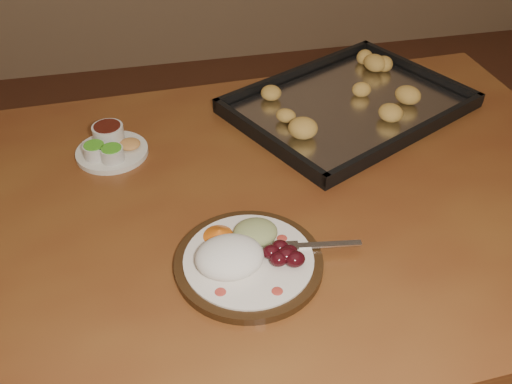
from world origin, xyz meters
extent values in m
plane|color=#562F1D|center=(0.00, 0.00, 0.00)|extent=(4.00, 4.00, 0.00)
cube|color=brown|center=(-0.23, -0.11, 0.73)|extent=(1.53, 0.96, 0.04)
cylinder|color=#493216|center=(0.43, 0.29, 0.35)|extent=(0.07, 0.07, 0.71)
cylinder|color=black|center=(-0.23, -0.28, 0.76)|extent=(0.24, 0.24, 0.01)
cylinder|color=white|center=(-0.23, -0.28, 0.77)|extent=(0.21, 0.21, 0.01)
ellipsoid|color=#B7362B|center=(-0.29, -0.34, 0.77)|extent=(0.02, 0.02, 0.00)
ellipsoid|color=#B7362B|center=(-0.20, -0.36, 0.77)|extent=(0.02, 0.02, 0.00)
ellipsoid|color=#B7362B|center=(-0.17, -0.25, 0.77)|extent=(0.02, 0.02, 0.00)
ellipsoid|color=#B7362B|center=(-0.31, -0.26, 0.77)|extent=(0.02, 0.02, 0.00)
ellipsoid|color=white|center=(-0.26, -0.28, 0.78)|extent=(0.11, 0.10, 0.05)
ellipsoid|color=#490A13|center=(-0.19, -0.30, 0.78)|extent=(0.03, 0.03, 0.02)
ellipsoid|color=#490A13|center=(-0.17, -0.29, 0.78)|extent=(0.03, 0.03, 0.02)
ellipsoid|color=#490A13|center=(-0.18, -0.28, 0.78)|extent=(0.03, 0.03, 0.02)
ellipsoid|color=#490A13|center=(-0.16, -0.31, 0.78)|extent=(0.03, 0.03, 0.02)
ellipsoid|color=#490A13|center=(-0.20, -0.29, 0.78)|extent=(0.03, 0.03, 0.02)
ellipsoid|color=#490A13|center=(-0.17, -0.30, 0.78)|extent=(0.03, 0.03, 0.02)
ellipsoid|color=tan|center=(-0.21, -0.23, 0.78)|extent=(0.08, 0.07, 0.03)
cone|color=#D95F13|center=(-0.27, -0.22, 0.78)|extent=(0.07, 0.07, 0.02)
cube|color=silver|center=(-0.10, -0.28, 0.77)|extent=(0.12, 0.03, 0.00)
cube|color=silver|center=(-0.16, -0.27, 0.77)|extent=(0.03, 0.02, 0.00)
cylinder|color=silver|center=(-0.18, -0.27, 0.77)|extent=(0.03, 0.01, 0.00)
cylinder|color=silver|center=(-0.18, -0.27, 0.77)|extent=(0.03, 0.01, 0.00)
cylinder|color=silver|center=(-0.18, -0.26, 0.77)|extent=(0.03, 0.01, 0.00)
cylinder|color=silver|center=(-0.18, -0.26, 0.77)|extent=(0.03, 0.01, 0.00)
cylinder|color=silver|center=(-0.44, 0.09, 0.76)|extent=(0.15, 0.15, 0.01)
cylinder|color=beige|center=(-0.47, 0.07, 0.77)|extent=(0.05, 0.05, 0.03)
cylinder|color=green|center=(-0.47, 0.07, 0.79)|extent=(0.04, 0.04, 0.00)
cylinder|color=beige|center=(-0.44, 0.05, 0.77)|extent=(0.05, 0.05, 0.03)
cylinder|color=green|center=(-0.44, 0.05, 0.79)|extent=(0.04, 0.04, 0.00)
cylinder|color=silver|center=(-0.44, 0.12, 0.78)|extent=(0.06, 0.06, 0.04)
cylinder|color=#3D110B|center=(-0.44, 0.12, 0.80)|extent=(0.05, 0.05, 0.00)
ellipsoid|color=#DD934E|center=(-0.40, 0.09, 0.77)|extent=(0.04, 0.04, 0.02)
cube|color=black|center=(0.09, 0.15, 0.75)|extent=(0.61, 0.55, 0.01)
cube|color=black|center=(0.01, 0.31, 0.77)|extent=(0.45, 0.23, 0.02)
cube|color=black|center=(0.17, -0.01, 0.77)|extent=(0.45, 0.23, 0.02)
cube|color=black|center=(0.31, 0.26, 0.77)|extent=(0.17, 0.34, 0.02)
cube|color=black|center=(-0.13, 0.05, 0.77)|extent=(0.17, 0.34, 0.02)
cube|color=silver|center=(0.09, 0.15, 0.76)|extent=(0.57, 0.50, 0.00)
ellipsoid|color=gold|center=(0.15, 0.18, 0.78)|extent=(0.06, 0.05, 0.04)
ellipsoid|color=gold|center=(0.16, 0.24, 0.78)|extent=(0.08, 0.08, 0.04)
ellipsoid|color=gold|center=(0.06, 0.26, 0.78)|extent=(0.06, 0.06, 0.04)
ellipsoid|color=gold|center=(0.00, 0.17, 0.78)|extent=(0.07, 0.07, 0.04)
ellipsoid|color=gold|center=(-0.01, 0.14, 0.78)|extent=(0.07, 0.07, 0.04)
ellipsoid|color=gold|center=(0.05, 0.11, 0.78)|extent=(0.07, 0.07, 0.04)
ellipsoid|color=gold|center=(0.06, 0.06, 0.78)|extent=(0.07, 0.07, 0.04)
ellipsoid|color=gold|center=(0.15, 0.06, 0.78)|extent=(0.06, 0.06, 0.04)
ellipsoid|color=gold|center=(0.22, 0.17, 0.78)|extent=(0.08, 0.08, 0.04)
camera|label=1|loc=(-0.36, -0.91, 1.43)|focal=40.00mm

